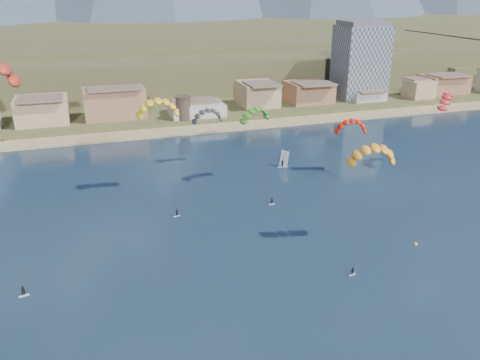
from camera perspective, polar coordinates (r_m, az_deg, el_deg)
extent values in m
plane|color=black|center=(78.46, 7.49, -15.21)|extent=(2400.00, 2400.00, 0.00)
cube|color=tan|center=(171.00, -7.71, 5.73)|extent=(2200.00, 12.00, 0.90)
cube|color=brown|center=(618.45, -15.95, 16.64)|extent=(2200.00, 900.00, 4.00)
cube|color=brown|center=(286.84, -4.11, 14.22)|extent=(320.00, 150.00, 15.00)
cube|color=brown|center=(318.26, -20.54, 13.97)|extent=(380.00, 170.00, 18.00)
cube|color=gray|center=(218.28, 13.96, 13.27)|extent=(20.00, 16.00, 30.00)
cube|color=#59595E|center=(216.66, 14.36, 17.45)|extent=(18.00, 14.40, 2.00)
cylinder|color=#47382D|center=(178.06, -6.69, 8.33)|extent=(5.20, 5.20, 8.00)
cylinder|color=#47382D|center=(177.12, -6.75, 9.68)|extent=(5.82, 5.82, 0.60)
cube|color=silver|center=(88.70, -24.04, -12.30)|extent=(1.68, 0.83, 0.11)
imported|color=black|center=(88.18, -24.13, -11.77)|extent=(0.76, 0.58, 1.85)
cylinder|color=#262626|center=(87.14, -26.31, -0.92)|extent=(0.05, 0.05, 33.57)
cube|color=silver|center=(107.77, -7.44, -4.23)|extent=(1.39, 0.71, 0.09)
imported|color=black|center=(107.42, -7.46, -3.84)|extent=(0.86, 0.74, 1.53)
cylinder|color=#262626|center=(109.70, -8.54, 1.96)|extent=(0.05, 0.05, 22.63)
cube|color=silver|center=(88.73, 13.06, -10.78)|extent=(1.34, 0.70, 0.09)
imported|color=black|center=(88.32, 13.10, -10.36)|extent=(0.93, 0.57, 1.47)
cylinder|color=#262626|center=(89.56, 14.18, -4.08)|extent=(0.05, 0.05, 19.71)
cube|color=silver|center=(112.80, 3.76, -2.85)|extent=(1.38, 0.55, 0.09)
imported|color=black|center=(112.47, 3.77, -2.47)|extent=(1.06, 0.68, 1.54)
cylinder|color=#262626|center=(115.41, 2.74, 2.39)|extent=(0.05, 0.05, 20.45)
cylinder|color=#262626|center=(132.12, -3.33, 3.86)|extent=(0.04, 0.04, 14.57)
cylinder|color=#262626|center=(129.69, 13.55, 2.65)|extent=(0.04, 0.04, 13.60)
cylinder|color=#262626|center=(139.63, 23.33, 4.10)|extent=(0.04, 0.04, 18.78)
cube|color=silver|center=(136.34, 5.01, 1.57)|extent=(2.69, 1.21, 0.13)
imported|color=black|center=(136.00, 5.02, 1.97)|extent=(1.00, 0.75, 1.86)
cube|color=white|center=(135.72, 5.21, 2.52)|extent=(1.50, 2.94, 4.45)
sphere|color=yellow|center=(101.65, 19.92, -7.08)|extent=(0.79, 0.79, 0.79)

